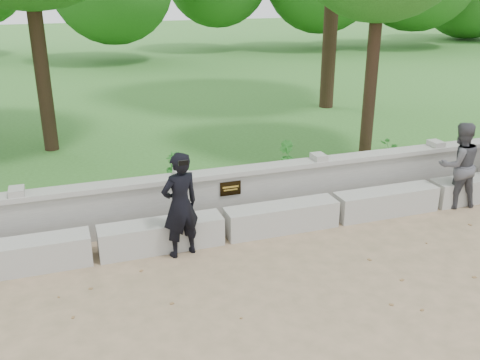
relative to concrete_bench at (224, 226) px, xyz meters
name	(u,v)px	position (x,y,z in m)	size (l,w,h in m)	color
ground	(268,302)	(0.00, -1.90, -0.22)	(80.00, 80.00, 0.00)	tan
lawn	(123,91)	(0.00, 12.10, -0.10)	(40.00, 22.00, 0.25)	#356726
concrete_bench	(224,226)	(0.00, 0.00, 0.00)	(11.90, 0.45, 0.45)	#B2B0A8
parapet_wall	(211,196)	(0.00, 0.70, 0.24)	(12.50, 0.35, 0.90)	#A8A59E
man_main	(180,205)	(-0.75, -0.28, 0.58)	(0.68, 0.62, 1.62)	black
visitor_left	(459,165)	(4.39, -0.10, 0.56)	(0.84, 0.70, 1.57)	#48474D
shrub_b	(286,156)	(1.99, 2.08, 0.33)	(0.33, 0.27, 0.60)	#2F7E2A
shrub_c	(393,155)	(4.10, 1.45, 0.31)	(0.52, 0.45, 0.58)	#2F7E2A
shrub_d	(174,166)	(-0.29, 2.25, 0.30)	(0.31, 0.28, 0.56)	#2F7E2A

